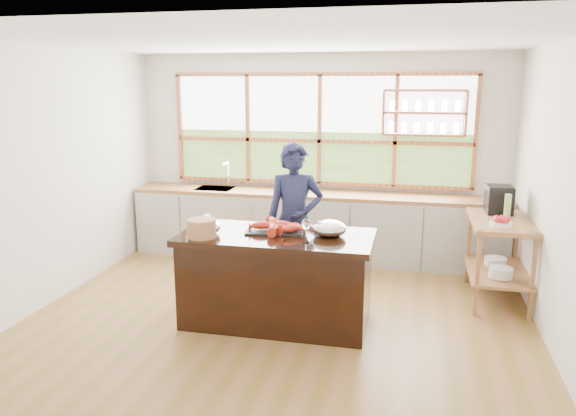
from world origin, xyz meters
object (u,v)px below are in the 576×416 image
(island, at_px, (277,279))
(espresso_machine, at_px, (499,200))
(wicker_basket, at_px, (202,228))
(cook, at_px, (295,221))

(island, distance_m, espresso_machine, 2.67)
(espresso_machine, height_order, wicker_basket, espresso_machine)
(wicker_basket, bearing_deg, island, 20.96)
(cook, height_order, espresso_machine, cook)
(cook, bearing_deg, espresso_machine, 4.31)
(cook, bearing_deg, wicker_basket, -135.97)
(island, height_order, espresso_machine, espresso_machine)
(island, height_order, wicker_basket, wicker_basket)
(island, distance_m, wicker_basket, 0.88)
(island, bearing_deg, espresso_machine, 32.76)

